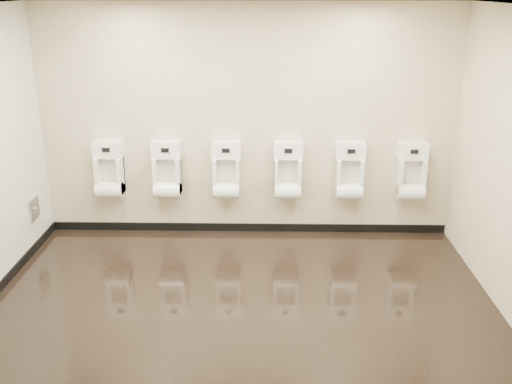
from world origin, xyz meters
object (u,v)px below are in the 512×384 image
access_panel (34,209)px  urinal_2 (227,174)px  urinal_1 (167,174)px  urinal_5 (411,175)px  urinal_0 (109,173)px  urinal_4 (349,175)px  urinal_3 (288,174)px

access_panel → urinal_2: 2.29m
urinal_1 → urinal_5: bearing=0.0°
access_panel → urinal_0: 0.96m
urinal_5 → urinal_2: bearing=180.0°
access_panel → urinal_5: bearing=5.5°
urinal_0 → urinal_4: 2.92m
urinal_0 → urinal_5: 3.67m
access_panel → urinal_1: 1.60m
urinal_3 → urinal_5: 1.49m
urinal_0 → urinal_5: (3.67, 0.00, 0.00)m
access_panel → urinal_2: urinal_2 is taller
urinal_2 → urinal_4: same height
urinal_2 → urinal_3: same height
urinal_0 → urinal_4: size_ratio=1.00×
urinal_3 → urinal_0: bearing=180.0°
urinal_1 → urinal_4: (2.21, 0.00, 0.00)m
urinal_1 → urinal_3: 1.47m
access_panel → urinal_2: (2.23, 0.43, 0.30)m
urinal_2 → urinal_3: 0.74m
urinal_2 → urinal_5: bearing=0.0°
urinal_1 → urinal_5: same height
urinal_1 → access_panel: bearing=-164.1°
urinal_0 → urinal_1: (0.71, 0.00, 0.00)m
urinal_5 → urinal_1: bearing=180.0°
urinal_2 → urinal_5: 2.23m
urinal_2 → access_panel: bearing=-169.1°
urinal_3 → access_panel: bearing=-171.8°
urinal_1 → urinal_2: size_ratio=1.00×
urinal_4 → urinal_1: bearing=180.0°
urinal_1 → urinal_4: 2.21m
urinal_1 → urinal_0: bearing=180.0°
urinal_0 → urinal_2: (1.43, 0.00, 0.00)m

